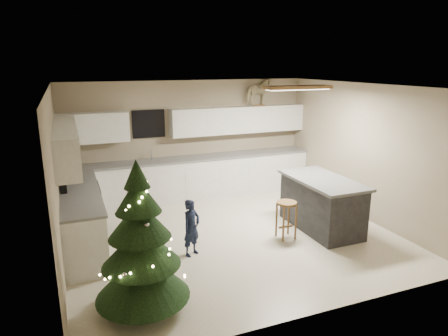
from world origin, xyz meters
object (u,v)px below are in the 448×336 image
Objects in this scene: island at (321,204)px; bar_stool at (286,211)px; rocking_horse at (259,92)px; christmas_tree at (141,250)px; toddler at (192,228)px.

island reaches higher than bar_stool.
bar_stool is 0.87× the size of rocking_horse.
christmas_tree is at bearing 115.16° from rocking_horse.
island is 3.21m from rocking_horse.
bar_stool is at bearing -29.44° from toddler.
island is at bearing 20.18° from christmas_tree.
bar_stool is 0.34× the size of christmas_tree.
toddler is (-2.52, -0.13, -0.02)m from island.
toddler is at bearing 114.60° from rocking_horse.
toddler is (-1.71, -0.01, -0.04)m from bar_stool.
toddler is 4.18m from rocking_horse.
island is at bearing -26.78° from toddler.
island is at bearing 156.75° from rocking_horse.
rocking_horse is (0.81, 2.76, 1.82)m from bar_stool.
rocking_horse reaches higher than christmas_tree.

